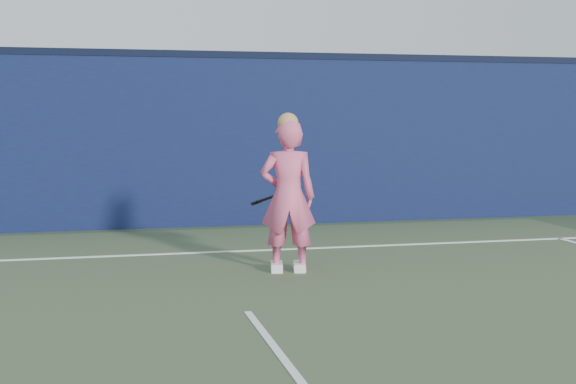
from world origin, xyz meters
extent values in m
plane|color=#2D4329|center=(0.00, 0.00, 0.00)|extent=(80.00, 80.00, 0.00)
cube|color=#0D123C|center=(0.00, 6.50, 1.25)|extent=(24.00, 0.40, 2.50)
cube|color=black|center=(0.00, 6.50, 2.55)|extent=(24.00, 0.42, 0.10)
imported|color=#E15782|center=(0.74, 2.67, 0.80)|extent=(0.65, 0.48, 1.60)
sphere|color=tan|center=(0.74, 2.67, 1.57)|extent=(0.22, 0.22, 0.22)
cube|color=white|center=(0.86, 2.64, 0.05)|extent=(0.17, 0.30, 0.10)
cube|color=white|center=(0.62, 2.69, 0.05)|extent=(0.17, 0.30, 0.10)
torus|color=black|center=(0.86, 3.16, 0.80)|extent=(0.31, 0.19, 0.32)
torus|color=gold|center=(0.86, 3.16, 0.80)|extent=(0.25, 0.15, 0.26)
cylinder|color=beige|center=(0.86, 3.16, 0.80)|extent=(0.24, 0.14, 0.26)
cylinder|color=black|center=(0.63, 3.13, 0.74)|extent=(0.29, 0.11, 0.11)
cylinder|color=black|center=(0.49, 3.12, 0.70)|extent=(0.14, 0.07, 0.07)
cube|color=white|center=(0.00, 4.00, 0.01)|extent=(11.00, 0.08, 0.01)
camera|label=1|loc=(-1.19, -5.50, 1.65)|focal=50.00mm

